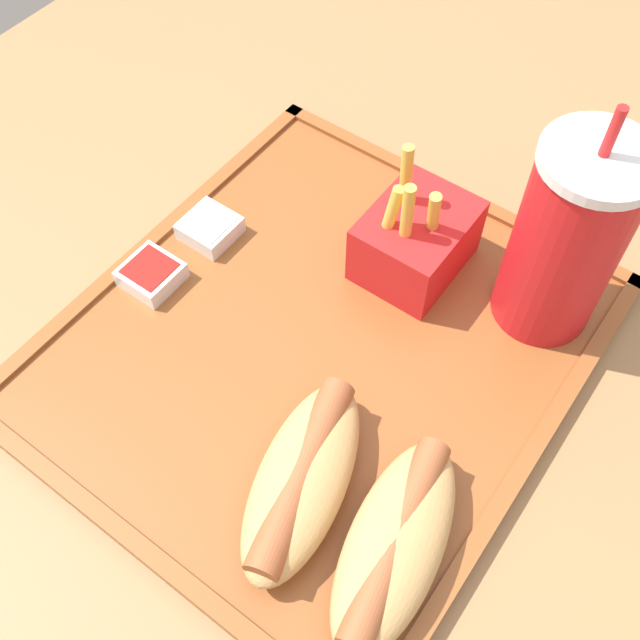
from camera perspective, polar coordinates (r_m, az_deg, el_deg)
name	(u,v)px	position (r m, az deg, el deg)	size (l,w,h in m)	color
ground_plane	(325,624)	(1.28, 0.40, -22.15)	(8.00, 8.00, 0.00)	#4C4742
dining_table	(327,551)	(0.90, 0.55, -17.17)	(1.41, 1.04, 0.77)	olive
food_tray	(320,346)	(0.56, 0.00, -1.98)	(0.39, 0.35, 0.01)	brown
soda_cup	(567,240)	(0.54, 18.30, 5.79)	(0.08, 0.08, 0.19)	red
hot_dog_far	(396,543)	(0.47, 5.78, -16.55)	(0.15, 0.08, 0.04)	tan
hot_dog_near	(303,478)	(0.48, -1.34, -11.95)	(0.15, 0.09, 0.04)	tan
fries_carton	(415,239)	(0.58, 7.29, 6.12)	(0.09, 0.07, 0.11)	red
sauce_cup_mayo	(210,228)	(0.62, -8.40, 6.98)	(0.04, 0.04, 0.02)	silver
sauce_cup_ketchup	(151,274)	(0.60, -12.73, 3.45)	(0.04, 0.04, 0.02)	silver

